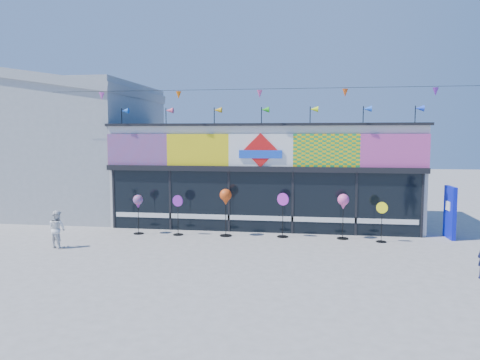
% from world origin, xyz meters
% --- Properties ---
extents(ground, '(80.00, 80.00, 0.00)m').
position_xyz_m(ground, '(0.00, 0.00, 0.00)').
color(ground, gray).
rests_on(ground, ground).
extents(kite_shop, '(16.00, 5.70, 5.31)m').
position_xyz_m(kite_shop, '(0.00, 5.94, 2.05)').
color(kite_shop, silver).
rests_on(kite_shop, ground).
extents(neighbour_building, '(8.18, 7.20, 6.87)m').
position_xyz_m(neighbour_building, '(-10.00, 7.00, 3.20)').
color(neighbour_building, '#A2A5A8').
rests_on(neighbour_building, ground).
extents(blue_sign, '(0.20, 0.93, 1.85)m').
position_xyz_m(blue_sign, '(6.75, 3.43, 0.93)').
color(blue_sign, '#0C17C0').
rests_on(blue_sign, ground).
extents(spinner_0, '(0.37, 0.37, 1.46)m').
position_xyz_m(spinner_0, '(-4.44, 2.46, 1.17)').
color(spinner_0, black).
rests_on(spinner_0, ground).
extents(spinner_1, '(0.41, 0.37, 1.47)m').
position_xyz_m(spinner_1, '(-2.94, 2.50, 0.78)').
color(spinner_1, black).
rests_on(spinner_1, ground).
extents(spinner_2, '(0.44, 0.44, 1.72)m').
position_xyz_m(spinner_2, '(-1.17, 2.59, 1.38)').
color(spinner_2, black).
rests_on(spinner_2, ground).
extents(spinner_3, '(0.43, 0.41, 1.60)m').
position_xyz_m(spinner_3, '(0.88, 2.73, 0.84)').
color(spinner_3, black).
rests_on(spinner_3, ground).
extents(spinner_4, '(0.41, 0.41, 1.60)m').
position_xyz_m(spinner_4, '(3.00, 2.74, 1.28)').
color(spinner_4, black).
rests_on(spinner_4, ground).
extents(spinner_5, '(0.38, 0.35, 1.38)m').
position_xyz_m(spinner_5, '(4.27, 2.43, 0.73)').
color(spinner_5, black).
rests_on(spinner_5, ground).
extents(child, '(0.67, 0.51, 1.22)m').
position_xyz_m(child, '(-6.27, 0.01, 0.61)').
color(child, white).
rests_on(child, ground).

